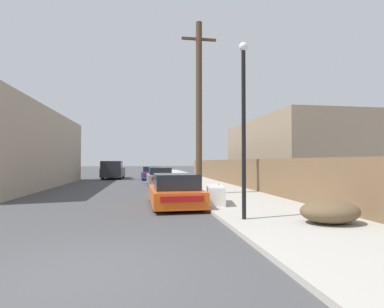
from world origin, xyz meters
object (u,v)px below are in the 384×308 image
(parked_sports_car_red, at_px, (175,192))
(street_lamp, at_px, (244,117))
(car_parked_far, at_px, (152,173))
(utility_pole, at_px, (199,106))
(brush_pile, at_px, (330,212))
(car_parked_mid, at_px, (160,177))
(pickup_truck, at_px, (113,170))
(discarded_fridge, at_px, (215,195))

(parked_sports_car_red, xyz_separation_m, street_lamp, (1.64, -3.53, 2.49))
(car_parked_far, height_order, street_lamp, street_lamp)
(car_parked_far, relative_size, utility_pole, 0.47)
(street_lamp, bearing_deg, car_parked_far, 95.55)
(car_parked_far, distance_m, brush_pile, 22.79)
(parked_sports_car_red, height_order, street_lamp, street_lamp)
(car_parked_mid, distance_m, utility_pole, 8.82)
(car_parked_mid, height_order, pickup_truck, pickup_truck)
(utility_pole, xyz_separation_m, brush_pile, (2.16, -7.70, -4.22))
(brush_pile, bearing_deg, pickup_truck, 108.55)
(car_parked_far, xyz_separation_m, brush_pile, (4.17, -22.40, -0.17))
(pickup_truck, xyz_separation_m, brush_pile, (8.10, -24.15, -0.48))
(brush_pile, bearing_deg, utility_pole, 105.67)
(discarded_fridge, xyz_separation_m, car_parked_mid, (-1.62, 11.28, 0.15))
(discarded_fridge, bearing_deg, car_parked_far, 106.46)
(discarded_fridge, distance_m, parked_sports_car_red, 1.60)
(car_parked_mid, xyz_separation_m, pickup_truck, (-4.31, 8.78, 0.29))
(car_parked_mid, distance_m, brush_pile, 15.84)
(car_parked_far, relative_size, brush_pile, 2.59)
(discarded_fridge, xyz_separation_m, car_parked_far, (-2.00, 18.31, 0.13))
(discarded_fridge, distance_m, car_parked_far, 18.42)
(car_parked_mid, relative_size, pickup_truck, 0.85)
(discarded_fridge, relative_size, brush_pile, 1.17)
(discarded_fridge, relative_size, utility_pole, 0.21)
(parked_sports_car_red, relative_size, utility_pole, 0.47)
(car_parked_mid, height_order, utility_pole, utility_pole)
(discarded_fridge, bearing_deg, utility_pole, 100.03)
(pickup_truck, bearing_deg, car_parked_far, 156.65)
(car_parked_mid, relative_size, car_parked_far, 1.07)
(parked_sports_car_red, height_order, utility_pole, utility_pole)
(car_parked_far, bearing_deg, street_lamp, -80.83)
(parked_sports_car_red, height_order, car_parked_mid, car_parked_mid)
(discarded_fridge, height_order, car_parked_far, car_parked_far)
(pickup_truck, xyz_separation_m, street_lamp, (6.02, -23.23, 2.16))
(car_parked_far, height_order, utility_pole, utility_pole)
(car_parked_mid, height_order, brush_pile, car_parked_mid)
(street_lamp, bearing_deg, discarded_fridge, 91.58)
(pickup_truck, relative_size, utility_pole, 0.59)
(brush_pile, bearing_deg, car_parked_far, 100.55)
(car_parked_far, xyz_separation_m, utility_pole, (2.01, -14.70, 4.05))
(car_parked_mid, distance_m, car_parked_far, 7.04)
(parked_sports_car_red, distance_m, car_parked_far, 17.96)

